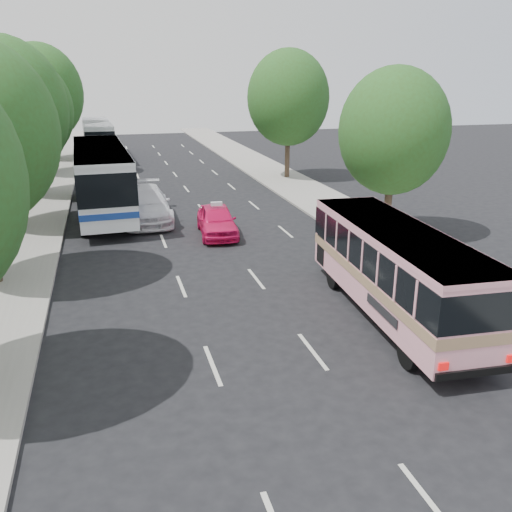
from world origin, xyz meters
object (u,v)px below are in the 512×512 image
object	(u,v)px
white_pickup	(146,204)
tour_coach_front	(101,174)
pink_bus	(396,263)
pink_taxi	(217,220)
tour_coach_rear	(98,137)

from	to	relation	value
white_pickup	tour_coach_front	size ratio (longest dim) A/B	0.49
white_pickup	tour_coach_front	xyz separation A→B (m)	(-2.16, 2.12, 1.36)
pink_bus	pink_taxi	size ratio (longest dim) A/B	2.16
white_pickup	pink_taxi	bearing A→B (deg)	-50.06
pink_bus	white_pickup	bearing A→B (deg)	118.22
white_pickup	tour_coach_front	bearing A→B (deg)	135.93
tour_coach_rear	tour_coach_front	bearing A→B (deg)	-91.70
pink_bus	tour_coach_rear	bearing A→B (deg)	106.77
tour_coach_rear	pink_taxi	bearing A→B (deg)	-81.11
tour_coach_front	tour_coach_rear	world-z (taller)	tour_coach_front
pink_bus	white_pickup	distance (m)	16.07
tour_coach_front	pink_taxi	bearing A→B (deg)	-50.33
pink_taxi	tour_coach_front	distance (m)	8.04
tour_coach_front	tour_coach_rear	distance (m)	21.97
pink_bus	white_pickup	world-z (taller)	pink_bus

